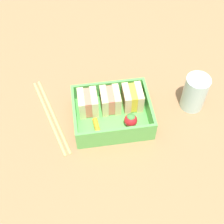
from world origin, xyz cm
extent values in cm
cube|color=#926845|center=(0.00, 0.00, -1.00)|extent=(120.00, 120.00, 2.00)
cube|color=#56AD4C|center=(0.00, 0.00, 0.60)|extent=(16.54, 13.17, 1.20)
cube|color=#56AD4C|center=(0.00, 6.29, 3.28)|extent=(16.54, 0.60, 4.16)
cube|color=#56AD4C|center=(0.00, -6.29, 3.28)|extent=(16.54, 0.60, 4.16)
cube|color=#56AD4C|center=(-7.97, 0.00, 3.28)|extent=(0.60, 11.97, 4.16)
cube|color=#56AD4C|center=(7.97, 0.00, 3.28)|extent=(0.60, 11.97, 4.16)
cube|color=beige|center=(-6.30, 2.56, 3.61)|extent=(1.39, 5.12, 4.83)
cube|color=#D87259|center=(-4.91, 2.56, 3.61)|extent=(1.39, 4.71, 4.44)
cube|color=beige|center=(-3.53, 2.56, 3.61)|extent=(1.39, 5.12, 4.83)
cube|color=#D5BD87|center=(-1.39, 2.56, 3.61)|extent=(1.39, 5.12, 4.83)
cube|color=#D87259|center=(0.00, 2.56, 3.61)|extent=(1.39, 4.71, 4.44)
cube|color=#D5BD87|center=(1.39, 2.56, 3.61)|extent=(1.39, 5.12, 4.83)
cube|color=#E3BD8C|center=(3.53, 2.56, 3.61)|extent=(1.39, 5.12, 4.83)
cube|color=yellow|center=(4.91, 2.56, 3.61)|extent=(1.39, 4.71, 4.44)
cube|color=#E3BD8C|center=(6.30, 2.56, 3.61)|extent=(1.39, 5.12, 4.83)
cylinder|color=orange|center=(-3.68, -2.73, 1.74)|extent=(1.48, 4.23, 1.09)
sphere|color=red|center=(3.62, -2.69, 2.64)|extent=(2.87, 2.87, 2.87)
cone|color=#44833B|center=(3.62, -2.69, 4.37)|extent=(1.72, 1.72, 0.60)
cylinder|color=tan|center=(-13.94, 2.64, 0.35)|extent=(7.02, 21.18, 0.70)
cylinder|color=tan|center=(-12.91, 2.95, 0.35)|extent=(7.02, 21.18, 0.70)
cylinder|color=silver|center=(18.59, 1.40, 4.30)|extent=(5.26, 5.26, 8.60)
camera|label=1|loc=(-5.82, -39.53, 56.85)|focal=50.00mm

